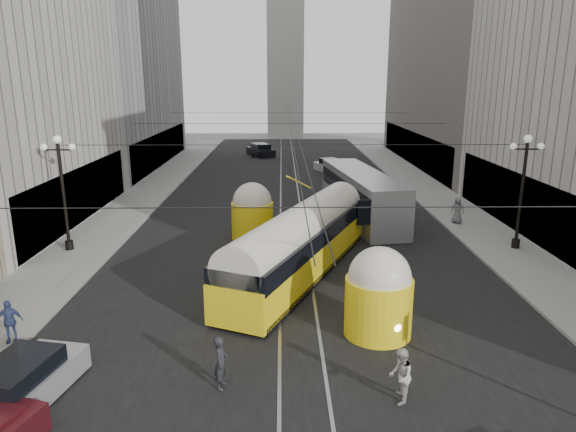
{
  "coord_description": "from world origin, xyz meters",
  "views": [
    {
      "loc": [
        -0.65,
        -9.53,
        9.35
      ],
      "look_at": [
        -0.38,
        12.79,
        3.43
      ],
      "focal_mm": 32.0,
      "sensor_mm": 36.0,
      "label": 1
    }
  ],
  "objects_px": {
    "city_bus": "(361,193)",
    "pedestrian_sidewalk_right": "(457,210)",
    "pedestrian_crossing_a": "(221,362)",
    "streetcar": "(301,242)",
    "pedestrian_sidewalk_left": "(9,321)",
    "sedan_silver": "(19,386)",
    "pedestrian_crossing_b": "(400,376)"
  },
  "relations": [
    {
      "from": "city_bus",
      "to": "pedestrian_sidewalk_right",
      "type": "height_order",
      "value": "city_bus"
    },
    {
      "from": "pedestrian_crossing_a",
      "to": "pedestrian_crossing_b",
      "type": "height_order",
      "value": "pedestrian_crossing_a"
    },
    {
      "from": "sedan_silver",
      "to": "pedestrian_crossing_a",
      "type": "bearing_deg",
      "value": 8.36
    },
    {
      "from": "pedestrian_sidewalk_right",
      "to": "pedestrian_crossing_a",
      "type": "bearing_deg",
      "value": 69.43
    },
    {
      "from": "pedestrian_sidewalk_right",
      "to": "pedestrian_crossing_b",
      "type": "bearing_deg",
      "value": 82.81
    },
    {
      "from": "pedestrian_crossing_a",
      "to": "pedestrian_sidewalk_left",
      "type": "distance_m",
      "value": 8.39
    },
    {
      "from": "sedan_silver",
      "to": "pedestrian_crossing_a",
      "type": "relative_size",
      "value": 2.79
    },
    {
      "from": "pedestrian_crossing_a",
      "to": "pedestrian_sidewalk_right",
      "type": "distance_m",
      "value": 22.93
    },
    {
      "from": "city_bus",
      "to": "pedestrian_crossing_a",
      "type": "distance_m",
      "value": 21.88
    },
    {
      "from": "pedestrian_sidewalk_left",
      "to": "sedan_silver",
      "type": "bearing_deg",
      "value": -72.94
    },
    {
      "from": "streetcar",
      "to": "pedestrian_crossing_b",
      "type": "relative_size",
      "value": 8.61
    },
    {
      "from": "streetcar",
      "to": "pedestrian_crossing_a",
      "type": "height_order",
      "value": "streetcar"
    },
    {
      "from": "sedan_silver",
      "to": "pedestrian_sidewalk_right",
      "type": "xyz_separation_m",
      "value": [
        19.41,
        19.37,
        0.38
      ]
    },
    {
      "from": "pedestrian_sidewalk_right",
      "to": "pedestrian_sidewalk_left",
      "type": "height_order",
      "value": "pedestrian_sidewalk_right"
    },
    {
      "from": "pedestrian_crossing_b",
      "to": "pedestrian_sidewalk_left",
      "type": "relative_size",
      "value": 1.07
    },
    {
      "from": "streetcar",
      "to": "pedestrian_sidewalk_left",
      "type": "height_order",
      "value": "streetcar"
    },
    {
      "from": "city_bus",
      "to": "pedestrian_crossing_a",
      "type": "relative_size",
      "value": 7.51
    },
    {
      "from": "streetcar",
      "to": "sedan_silver",
      "type": "bearing_deg",
      "value": -129.75
    },
    {
      "from": "pedestrian_crossing_a",
      "to": "pedestrian_sidewalk_left",
      "type": "bearing_deg",
      "value": 79.19
    },
    {
      "from": "pedestrian_crossing_a",
      "to": "pedestrian_sidewalk_right",
      "type": "xyz_separation_m",
      "value": [
        13.55,
        18.5,
        0.17
      ]
    },
    {
      "from": "pedestrian_crossing_a",
      "to": "streetcar",
      "type": "bearing_deg",
      "value": -8.22
    },
    {
      "from": "pedestrian_crossing_a",
      "to": "pedestrian_sidewalk_left",
      "type": "relative_size",
      "value": 1.07
    },
    {
      "from": "city_bus",
      "to": "pedestrian_crossing_b",
      "type": "distance_m",
      "value": 21.49
    },
    {
      "from": "pedestrian_sidewalk_left",
      "to": "pedestrian_crossing_a",
      "type": "bearing_deg",
      "value": -31.91
    },
    {
      "from": "city_bus",
      "to": "pedestrian_sidewalk_left",
      "type": "height_order",
      "value": "city_bus"
    },
    {
      "from": "pedestrian_crossing_b",
      "to": "pedestrian_sidewalk_right",
      "type": "relative_size",
      "value": 0.97
    },
    {
      "from": "city_bus",
      "to": "pedestrian_sidewalk_right",
      "type": "xyz_separation_m",
      "value": [
        6.11,
        -2.06,
        -0.73
      ]
    },
    {
      "from": "streetcar",
      "to": "pedestrian_sidewalk_left",
      "type": "bearing_deg",
      "value": -147.52
    },
    {
      "from": "streetcar",
      "to": "pedestrian_crossing_a",
      "type": "xyz_separation_m",
      "value": [
        -2.82,
        -9.58,
        -0.85
      ]
    },
    {
      "from": "sedan_silver",
      "to": "pedestrian_crossing_b",
      "type": "distance_m",
      "value": 11.28
    },
    {
      "from": "pedestrian_sidewalk_left",
      "to": "city_bus",
      "type": "bearing_deg",
      "value": 36.33
    },
    {
      "from": "streetcar",
      "to": "city_bus",
      "type": "distance_m",
      "value": 11.91
    }
  ]
}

